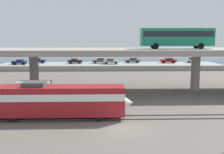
{
  "coord_description": "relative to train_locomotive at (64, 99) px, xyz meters",
  "views": [
    {
      "loc": [
        -2.09,
        -26.96,
        9.09
      ],
      "look_at": [
        -0.73,
        15.62,
        3.05
      ],
      "focal_mm": 45.15,
      "sensor_mm": 36.0,
      "label": 1
    }
  ],
  "objects": [
    {
      "name": "parked_car_5",
      "position": [
        6.59,
        49.88,
        -0.01
      ],
      "size": [
        4.33,
        1.93,
        1.5
      ],
      "color": "#9E998C",
      "rests_on": "pier_parking_lot"
    },
    {
      "name": "parked_car_0",
      "position": [
        -19.3,
        49.06,
        -0.01
      ],
      "size": [
        4.04,
        1.91,
        1.5
      ],
      "rotation": [
        0.0,
        0.0,
        3.14
      ],
      "color": "navy",
      "rests_on": "pier_parking_lot"
    },
    {
      "name": "rail_strip_near",
      "position": [
        6.46,
        -0.77,
        -2.13
      ],
      "size": [
        110.0,
        0.12,
        0.12
      ],
      "primitive_type": "cube",
      "color": "#59544C",
      "rests_on": "ground_plane"
    },
    {
      "name": "parked_car_4",
      "position": [
        -15.27,
        53.83,
        -0.01
      ],
      "size": [
        4.65,
        1.83,
        1.5
      ],
      "color": "navy",
      "rests_on": "pier_parking_lot"
    },
    {
      "name": "train_locomotive",
      "position": [
        0.0,
        0.0,
        0.0
      ],
      "size": [
        15.97,
        3.04,
        4.18
      ],
      "color": "maroon",
      "rests_on": "ground_plane"
    },
    {
      "name": "parked_car_2",
      "position": [
        13.31,
        53.81,
        -0.01
      ],
      "size": [
        4.55,
        1.97,
        1.5
      ],
      "rotation": [
        0.0,
        0.0,
        3.14
      ],
      "color": "#515459",
      "rests_on": "pier_parking_lot"
    },
    {
      "name": "ground_plane",
      "position": [
        6.46,
        -4.0,
        -2.19
      ],
      "size": [
        260.0,
        260.0,
        0.0
      ],
      "primitive_type": "plane",
      "color": "#605B54"
    },
    {
      "name": "harbor_water",
      "position": [
        6.46,
        74.0,
        -2.19
      ],
      "size": [
        140.0,
        36.0,
        0.01
      ],
      "primitive_type": "cube",
      "color": "navy",
      "rests_on": "ground_plane"
    },
    {
      "name": "parked_car_7",
      "position": [
        24.04,
        52.82,
        -0.01
      ],
      "size": [
        4.68,
        2.0,
        1.5
      ],
      "rotation": [
        0.0,
        0.0,
        3.14
      ],
      "color": "maroon",
      "rests_on": "pier_parking_lot"
    },
    {
      "name": "parked_car_1",
      "position": [
        31.77,
        53.81,
        -0.01
      ],
      "size": [
        4.35,
        1.85,
        1.5
      ],
      "color": "silver",
      "rests_on": "pier_parking_lot"
    },
    {
      "name": "parked_car_3",
      "position": [
        -3.87,
        51.85,
        -0.01
      ],
      "size": [
        4.1,
        1.96,
        1.5
      ],
      "color": "black",
      "rests_on": "pier_parking_lot"
    },
    {
      "name": "pier_parking_lot",
      "position": [
        6.46,
        51.0,
        -1.49
      ],
      "size": [
        63.13,
        12.91,
        1.41
      ],
      "primitive_type": "cube",
      "color": "gray",
      "rests_on": "ground_plane"
    },
    {
      "name": "service_truck_east",
      "position": [
        -6.12,
        7.96,
        -0.56
      ],
      "size": [
        6.8,
        2.46,
        3.04
      ],
      "rotation": [
        0.0,
        0.0,
        3.14
      ],
      "color": "navy",
      "rests_on": "ground_plane"
    },
    {
      "name": "parked_car_6",
      "position": [
        3.48,
        52.76,
        -0.01
      ],
      "size": [
        4.4,
        1.95,
        1.5
      ],
      "rotation": [
        0.0,
        0.0,
        3.14
      ],
      "color": "#515459",
      "rests_on": "pier_parking_lot"
    },
    {
      "name": "transit_bus_on_overpass",
      "position": [
        16.68,
        15.94,
        7.03
      ],
      "size": [
        12.0,
        2.68,
        3.4
      ],
      "color": "#197A56",
      "rests_on": "highway_overpass"
    },
    {
      "name": "highway_overpass",
      "position": [
        6.46,
        16.0,
        4.33
      ],
      "size": [
        96.0,
        11.9,
        7.16
      ],
      "color": "gray",
      "rests_on": "ground_plane"
    },
    {
      "name": "rail_strip_far",
      "position": [
        6.46,
        0.77,
        -2.13
      ],
      "size": [
        110.0,
        0.12,
        0.12
      ],
      "primitive_type": "cube",
      "color": "#59544C",
      "rests_on": "ground_plane"
    }
  ]
}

